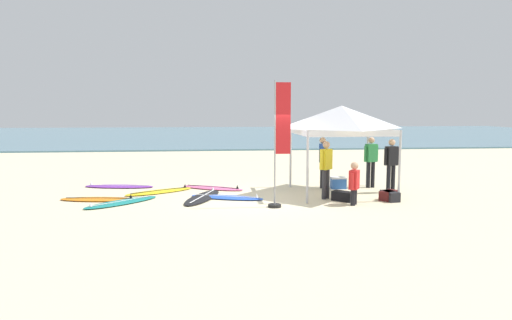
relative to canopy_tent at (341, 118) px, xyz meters
The scene contains 20 objects.
ground_plane 3.54m from the canopy_tent, 162.65° to the right, with size 80.00×80.00×0.00m, color beige.
sea 33.21m from the canopy_tent, 94.32° to the left, with size 80.00×36.00×0.10m, color #568499.
canopy_tent is the anchor object (origin of this frame).
surfboard_black 4.90m from the canopy_tent, behind, with size 1.40×2.51×0.19m.
surfboard_purple 7.76m from the canopy_tent, 164.97° to the left, with size 2.44×1.02×0.19m.
surfboard_pink 4.79m from the canopy_tent, 162.11° to the left, with size 2.24×1.56×0.19m.
surfboard_yellow 6.19m from the canopy_tent, behind, with size 2.25×1.71×0.19m.
surfboard_teal 7.01m from the canopy_tent, behind, with size 2.11×2.06×0.19m.
surfboard_orange 7.65m from the canopy_tent, behind, with size 2.35×0.91×0.19m.
surfboard_blue 4.28m from the canopy_tent, behind, with size 2.32×1.38×0.19m.
person_blue 1.81m from the canopy_tent, 105.12° to the left, with size 0.31×0.53×1.71m.
person_yellow 1.71m from the canopy_tent, 131.43° to the right, with size 0.42×0.41×1.71m.
person_black 2.15m from the canopy_tent, ahead, with size 0.53×0.32×1.71m.
person_green 2.17m from the canopy_tent, 36.32° to the left, with size 0.53×0.31×1.71m.
person_red 2.42m from the canopy_tent, 93.42° to the right, with size 0.38×0.48×1.20m.
banner_flag 2.93m from the canopy_tent, 141.73° to the right, with size 0.60×0.36×3.40m.
gear_bag_near_tent 2.52m from the canopy_tent, 102.01° to the right, with size 0.60×0.32×0.28m, color black.
gear_bag_by_pole 2.76m from the canopy_tent, 45.31° to the right, with size 0.60×0.32×0.28m, color #4C1919.
gear_bag_on_sand 2.80m from the canopy_tent, 47.66° to the right, with size 0.60×0.32×0.28m, color #232328.
cooler_box 2.38m from the canopy_tent, 77.24° to the left, with size 0.50×0.36×0.39m.
Camera 1 is at (-1.58, -13.00, 2.65)m, focal length 32.01 mm.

